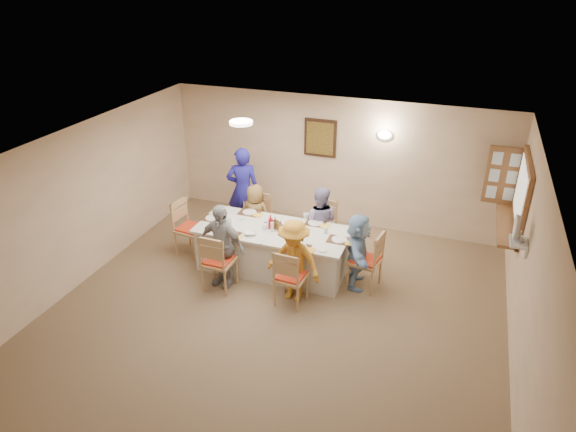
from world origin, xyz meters
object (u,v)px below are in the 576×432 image
(chair_right_end, at_px, (365,259))
(diner_front_left, at_px, (221,245))
(chair_back_left, at_px, (258,219))
(chair_left_end, at_px, (191,228))
(condiment_ketchup, at_px, (271,222))
(diner_back_right, at_px, (320,222))
(caregiver, at_px, (243,190))
(diner_front_right, at_px, (294,261))
(chair_front_right, at_px, (291,276))
(chair_back_right, at_px, (321,228))
(diner_back_left, at_px, (256,215))
(diner_right_end, at_px, (358,251))
(dining_table, at_px, (273,249))
(chair_front_left, at_px, (219,260))
(serving_hatch, at_px, (522,196))
(desk_fan, at_px, (518,232))

(chair_right_end, bearing_deg, diner_front_left, -63.46)
(chair_back_left, xyz_separation_m, diner_front_left, (0.00, -1.48, 0.25))
(chair_left_end, xyz_separation_m, condiment_ketchup, (1.51, 0.01, 0.38))
(diner_back_right, bearing_deg, caregiver, -18.83)
(caregiver, bearing_deg, diner_back_right, 141.77)
(chair_right_end, xyz_separation_m, diner_front_right, (-0.95, -0.68, 0.17))
(diner_front_right, relative_size, caregiver, 0.80)
(chair_front_right, bearing_deg, diner_front_left, -1.67)
(chair_back_right, relative_size, chair_right_end, 0.96)
(diner_back_left, distance_m, diner_front_right, 1.82)
(diner_right_end, bearing_deg, diner_front_left, 98.29)
(dining_table, distance_m, diner_right_end, 1.44)
(dining_table, xyz_separation_m, diner_right_end, (1.42, 0.00, 0.25))
(dining_table, bearing_deg, chair_front_left, -126.87)
(diner_right_end, bearing_deg, diner_front_right, 119.35)
(chair_front_left, bearing_deg, chair_back_right, -125.85)
(serving_hatch, height_order, diner_front_left, serving_hatch)
(desk_fan, relative_size, diner_back_left, 0.26)
(desk_fan, height_order, condiment_ketchup, desk_fan)
(condiment_ketchup, bearing_deg, diner_front_left, -128.73)
(serving_hatch, bearing_deg, diner_right_end, -156.48)
(serving_hatch, distance_m, desk_fan, 1.36)
(chair_right_end, relative_size, diner_right_end, 0.80)
(diner_right_end, distance_m, caregiver, 2.73)
(chair_back_right, bearing_deg, chair_back_left, -173.76)
(chair_back_right, bearing_deg, diner_front_right, -83.76)
(chair_front_left, distance_m, chair_right_end, 2.29)
(desk_fan, xyz_separation_m, chair_back_right, (-2.97, 1.17, -1.07))
(diner_back_right, bearing_deg, chair_right_end, 141.48)
(chair_back_right, relative_size, diner_right_end, 0.76)
(desk_fan, distance_m, diner_front_left, 4.27)
(chair_back_left, relative_size, diner_front_left, 0.65)
(diner_front_right, height_order, diner_right_end, diner_front_right)
(chair_front_right, relative_size, condiment_ketchup, 4.05)
(serving_hatch, distance_m, diner_right_end, 2.61)
(diner_front_right, bearing_deg, desk_fan, 14.01)
(dining_table, xyz_separation_m, diner_front_left, (-0.60, -0.68, 0.32))
(chair_front_left, bearing_deg, diner_back_left, -88.98)
(diner_front_left, height_order, condiment_ketchup, diner_front_left)
(caregiver, bearing_deg, chair_front_left, 80.66)
(serving_hatch, height_order, dining_table, serving_hatch)
(diner_front_right, bearing_deg, diner_right_end, 47.65)
(desk_fan, relative_size, chair_right_end, 0.30)
(desk_fan, relative_size, chair_back_left, 0.33)
(diner_back_right, bearing_deg, serving_hatch, -177.30)
(dining_table, bearing_deg, chair_front_right, -53.13)
(serving_hatch, height_order, caregiver, serving_hatch)
(diner_right_end, bearing_deg, desk_fan, -109.99)
(desk_fan, bearing_deg, chair_back_left, 164.37)
(dining_table, xyz_separation_m, condiment_ketchup, (-0.04, 0.01, 0.50))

